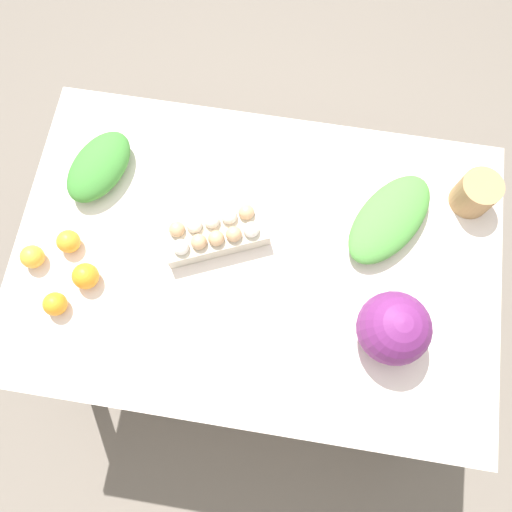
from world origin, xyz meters
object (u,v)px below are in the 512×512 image
at_px(cabbage_purple, 394,328).
at_px(greens_bunch_beet_tops, 390,219).
at_px(orange_1, 55,304).
at_px(orange_0, 85,276).
at_px(egg_carton, 215,233).
at_px(paper_bag, 476,193).
at_px(orange_2, 68,241).
at_px(greens_bunch_kale, 99,167).
at_px(orange_3, 32,257).

relative_size(cabbage_purple, greens_bunch_beet_tops, 0.59).
bearing_deg(orange_1, orange_0, -125.77).
xyz_separation_m(egg_carton, orange_1, (0.39, 0.26, -0.01)).
relative_size(paper_bag, orange_2, 1.77).
bearing_deg(cabbage_purple, orange_1, 4.27).
bearing_deg(paper_bag, greens_bunch_kale, 4.29).
distance_m(greens_bunch_beet_tops, greens_bunch_kale, 0.85).
xyz_separation_m(cabbage_purple, orange_3, (0.99, -0.05, -0.06)).
xyz_separation_m(greens_bunch_kale, orange_3, (0.12, 0.29, -0.01)).
distance_m(cabbage_purple, orange_1, 0.89).
bearing_deg(greens_bunch_kale, orange_1, 87.02).
distance_m(cabbage_purple, greens_bunch_kale, 0.93).
bearing_deg(orange_0, orange_3, -11.03).
bearing_deg(orange_0, cabbage_purple, 178.55).
relative_size(egg_carton, orange_2, 4.77).
bearing_deg(greens_bunch_kale, egg_carton, 158.18).
bearing_deg(paper_bag, orange_2, 15.80).
xyz_separation_m(greens_bunch_kale, orange_1, (0.02, 0.41, -0.01)).
relative_size(orange_1, orange_3, 0.99).
bearing_deg(orange_0, orange_2, -50.78).
xyz_separation_m(paper_bag, orange_3, (1.19, 0.37, -0.02)).
height_order(paper_bag, greens_bunch_kale, paper_bag).
relative_size(greens_bunch_beet_tops, orange_1, 4.96).
bearing_deg(orange_1, greens_bunch_kale, -92.98).
bearing_deg(cabbage_purple, orange_2, -7.03).
xyz_separation_m(egg_carton, orange_0, (0.33, 0.18, -0.01)).
height_order(greens_bunch_kale, orange_1, greens_bunch_kale).
distance_m(greens_bunch_kale, orange_1, 0.41).
bearing_deg(orange_3, greens_bunch_beet_tops, -164.71).
bearing_deg(orange_3, orange_0, 168.97).
xyz_separation_m(orange_1, orange_3, (0.10, -0.12, 0.00)).
relative_size(cabbage_purple, orange_2, 2.89).
xyz_separation_m(paper_bag, greens_bunch_beet_tops, (0.23, 0.11, -0.02)).
relative_size(egg_carton, greens_bunch_beet_tops, 0.97).
bearing_deg(greens_bunch_beet_tops, paper_bag, -154.77).
relative_size(egg_carton, greens_bunch_kale, 1.27).
distance_m(orange_0, orange_2, 0.12).
relative_size(greens_bunch_kale, orange_3, 3.75).
bearing_deg(cabbage_purple, egg_carton, -21.46).
distance_m(cabbage_purple, orange_0, 0.83).
bearing_deg(egg_carton, greens_bunch_kale, -45.54).
bearing_deg(orange_1, orange_2, -86.59).
bearing_deg(paper_bag, orange_0, 21.31).
height_order(paper_bag, greens_bunch_beet_tops, paper_bag).
bearing_deg(greens_bunch_beet_tops, greens_bunch_kale, -1.88).
height_order(paper_bag, orange_2, paper_bag).
xyz_separation_m(greens_bunch_beet_tops, greens_bunch_kale, (0.85, -0.03, 0.00)).
distance_m(egg_carton, orange_0, 0.37).
bearing_deg(cabbage_purple, greens_bunch_kale, -21.61).
height_order(greens_bunch_beet_tops, greens_bunch_kale, greens_bunch_kale).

